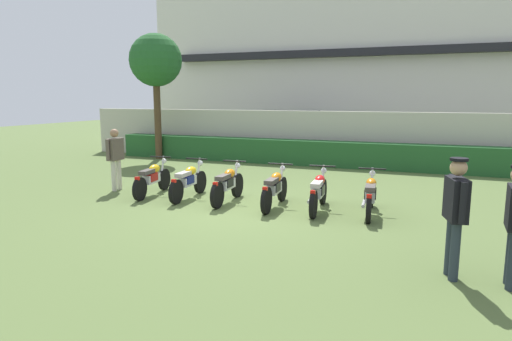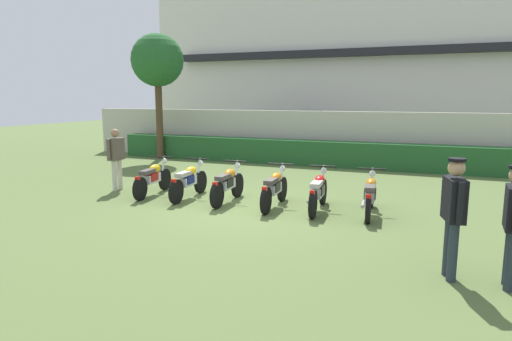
{
  "view_description": "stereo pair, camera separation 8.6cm",
  "coord_description": "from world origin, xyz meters",
  "px_view_note": "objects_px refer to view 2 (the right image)",
  "views": [
    {
      "loc": [
        3.86,
        -8.98,
        2.52
      ],
      "look_at": [
        0.0,
        0.83,
        0.76
      ],
      "focal_mm": 31.18,
      "sensor_mm": 36.0,
      "label": 1
    },
    {
      "loc": [
        3.94,
        -8.95,
        2.52
      ],
      "look_at": [
        0.0,
        0.83,
        0.76
      ],
      "focal_mm": 31.18,
      "sensor_mm": 36.0,
      "label": 2
    }
  ],
  "objects_px": {
    "motorcycle_in_row_3": "(274,188)",
    "motorcycle_in_row_5": "(370,195)",
    "officer_0": "(454,208)",
    "tree_near_inspector": "(157,62)",
    "motorcycle_in_row_0": "(153,178)",
    "parked_car": "(291,132)",
    "motorcycle_in_row_4": "(318,191)",
    "inspector_person": "(116,154)",
    "motorcycle_in_row_1": "(189,181)",
    "motorcycle_in_row_2": "(228,184)"
  },
  "relations": [
    {
      "from": "motorcycle_in_row_3",
      "to": "officer_0",
      "type": "distance_m",
      "value": 4.69
    },
    {
      "from": "motorcycle_in_row_1",
      "to": "motorcycle_in_row_5",
      "type": "bearing_deg",
      "value": -92.15
    },
    {
      "from": "parked_car",
      "to": "motorcycle_in_row_5",
      "type": "bearing_deg",
      "value": -61.04
    },
    {
      "from": "tree_near_inspector",
      "to": "motorcycle_in_row_1",
      "type": "height_order",
      "value": "tree_near_inspector"
    },
    {
      "from": "motorcycle_in_row_4",
      "to": "officer_0",
      "type": "height_order",
      "value": "officer_0"
    },
    {
      "from": "motorcycle_in_row_5",
      "to": "officer_0",
      "type": "xyz_separation_m",
      "value": [
        1.5,
        -3.02,
        0.57
      ]
    },
    {
      "from": "parked_car",
      "to": "motorcycle_in_row_0",
      "type": "xyz_separation_m",
      "value": [
        -0.59,
        -9.93,
        -0.49
      ]
    },
    {
      "from": "motorcycle_in_row_0",
      "to": "motorcycle_in_row_4",
      "type": "relative_size",
      "value": 1.0
    },
    {
      "from": "motorcycle_in_row_4",
      "to": "inspector_person",
      "type": "xyz_separation_m",
      "value": [
        -5.63,
        0.17,
        0.54
      ]
    },
    {
      "from": "motorcycle_in_row_2",
      "to": "motorcycle_in_row_3",
      "type": "bearing_deg",
      "value": -92.79
    },
    {
      "from": "motorcycle_in_row_0",
      "to": "parked_car",
      "type": "bearing_deg",
      "value": -10.24
    },
    {
      "from": "officer_0",
      "to": "motorcycle_in_row_1",
      "type": "bearing_deg",
      "value": -40.21
    },
    {
      "from": "parked_car",
      "to": "officer_0",
      "type": "relative_size",
      "value": 2.69
    },
    {
      "from": "motorcycle_in_row_3",
      "to": "motorcycle_in_row_4",
      "type": "bearing_deg",
      "value": -90.71
    },
    {
      "from": "motorcycle_in_row_1",
      "to": "inspector_person",
      "type": "bearing_deg",
      "value": 83.71
    },
    {
      "from": "motorcycle_in_row_5",
      "to": "officer_0",
      "type": "relative_size",
      "value": 1.12
    },
    {
      "from": "tree_near_inspector",
      "to": "motorcycle_in_row_2",
      "type": "bearing_deg",
      "value": -45.24
    },
    {
      "from": "motorcycle_in_row_1",
      "to": "motorcycle_in_row_5",
      "type": "xyz_separation_m",
      "value": [
        4.43,
        0.05,
        -0.0
      ]
    },
    {
      "from": "motorcycle_in_row_4",
      "to": "inspector_person",
      "type": "distance_m",
      "value": 5.66
    },
    {
      "from": "motorcycle_in_row_0",
      "to": "motorcycle_in_row_4",
      "type": "height_order",
      "value": "motorcycle_in_row_4"
    },
    {
      "from": "tree_near_inspector",
      "to": "officer_0",
      "type": "relative_size",
      "value": 2.94
    },
    {
      "from": "motorcycle_in_row_1",
      "to": "motorcycle_in_row_3",
      "type": "relative_size",
      "value": 1.0
    },
    {
      "from": "motorcycle_in_row_1",
      "to": "motorcycle_in_row_3",
      "type": "distance_m",
      "value": 2.3
    },
    {
      "from": "motorcycle_in_row_4",
      "to": "officer_0",
      "type": "bearing_deg",
      "value": -142.64
    },
    {
      "from": "motorcycle_in_row_1",
      "to": "inspector_person",
      "type": "xyz_separation_m",
      "value": [
        -2.31,
        0.14,
        0.54
      ]
    },
    {
      "from": "officer_0",
      "to": "motorcycle_in_row_3",
      "type": "bearing_deg",
      "value": -52.22
    },
    {
      "from": "tree_near_inspector",
      "to": "motorcycle_in_row_4",
      "type": "relative_size",
      "value": 2.61
    },
    {
      "from": "motorcycle_in_row_1",
      "to": "officer_0",
      "type": "bearing_deg",
      "value": -119.43
    },
    {
      "from": "motorcycle_in_row_3",
      "to": "officer_0",
      "type": "relative_size",
      "value": 1.11
    },
    {
      "from": "motorcycle_in_row_3",
      "to": "officer_0",
      "type": "height_order",
      "value": "officer_0"
    },
    {
      "from": "motorcycle_in_row_3",
      "to": "inspector_person",
      "type": "xyz_separation_m",
      "value": [
        -4.61,
        0.21,
        0.54
      ]
    },
    {
      "from": "motorcycle_in_row_0",
      "to": "inspector_person",
      "type": "height_order",
      "value": "inspector_person"
    },
    {
      "from": "motorcycle_in_row_1",
      "to": "officer_0",
      "type": "relative_size",
      "value": 1.11
    },
    {
      "from": "inspector_person",
      "to": "motorcycle_in_row_3",
      "type": "bearing_deg",
      "value": -2.59
    },
    {
      "from": "motorcycle_in_row_4",
      "to": "officer_0",
      "type": "xyz_separation_m",
      "value": [
        2.62,
        -2.94,
        0.56
      ]
    },
    {
      "from": "motorcycle_in_row_4",
      "to": "inspector_person",
      "type": "height_order",
      "value": "inspector_person"
    },
    {
      "from": "motorcycle_in_row_2",
      "to": "motorcycle_in_row_1",
      "type": "bearing_deg",
      "value": 85.37
    },
    {
      "from": "motorcycle_in_row_2",
      "to": "inspector_person",
      "type": "bearing_deg",
      "value": 84.81
    },
    {
      "from": "motorcycle_in_row_0",
      "to": "motorcycle_in_row_3",
      "type": "relative_size",
      "value": 1.01
    },
    {
      "from": "inspector_person",
      "to": "officer_0",
      "type": "bearing_deg",
      "value": -20.68
    },
    {
      "from": "parked_car",
      "to": "inspector_person",
      "type": "height_order",
      "value": "parked_car"
    },
    {
      "from": "motorcycle_in_row_2",
      "to": "motorcycle_in_row_4",
      "type": "distance_m",
      "value": 2.22
    },
    {
      "from": "tree_near_inspector",
      "to": "motorcycle_in_row_3",
      "type": "relative_size",
      "value": 2.64
    },
    {
      "from": "tree_near_inspector",
      "to": "officer_0",
      "type": "height_order",
      "value": "tree_near_inspector"
    },
    {
      "from": "motorcycle_in_row_4",
      "to": "inspector_person",
      "type": "relative_size",
      "value": 1.15
    },
    {
      "from": "motorcycle_in_row_2",
      "to": "motorcycle_in_row_5",
      "type": "relative_size",
      "value": 0.97
    },
    {
      "from": "motorcycle_in_row_3",
      "to": "motorcycle_in_row_5",
      "type": "xyz_separation_m",
      "value": [
        2.13,
        0.12,
        -0.01
      ]
    },
    {
      "from": "motorcycle_in_row_4",
      "to": "motorcycle_in_row_2",
      "type": "bearing_deg",
      "value": 86.27
    },
    {
      "from": "motorcycle_in_row_1",
      "to": "motorcycle_in_row_4",
      "type": "height_order",
      "value": "motorcycle_in_row_4"
    },
    {
      "from": "motorcycle_in_row_3",
      "to": "motorcycle_in_row_4",
      "type": "distance_m",
      "value": 1.02
    }
  ]
}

